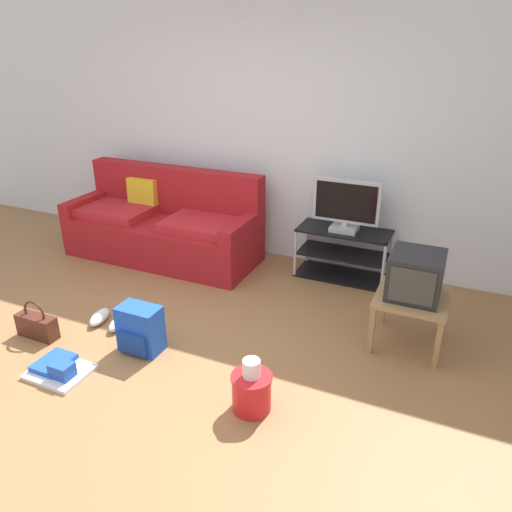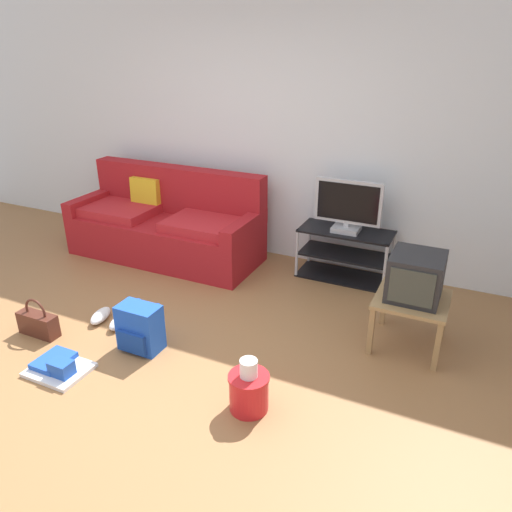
{
  "view_description": "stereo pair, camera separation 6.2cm",
  "coord_description": "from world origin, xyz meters",
  "px_view_note": "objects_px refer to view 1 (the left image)",
  "views": [
    {
      "loc": [
        2.01,
        -2.34,
        2.25
      ],
      "look_at": [
        0.53,
        0.94,
        0.64
      ],
      "focal_mm": 34.32,
      "sensor_mm": 36.0,
      "label": 1
    },
    {
      "loc": [
        2.07,
        -2.32,
        2.25
      ],
      "look_at": [
        0.53,
        0.94,
        0.64
      ],
      "focal_mm": 34.32,
      "sensor_mm": 36.0,
      "label": 2
    }
  ],
  "objects_px": {
    "backpack": "(140,329)",
    "floor_tray": "(59,369)",
    "couch": "(164,226)",
    "sneakers_pair": "(110,320)",
    "cleaning_bucket": "(252,389)",
    "tv_stand": "(343,254)",
    "flat_tv": "(346,206)",
    "handbag": "(37,325)",
    "crt_tv": "(416,275)",
    "side_table": "(411,303)"
  },
  "relations": [
    {
      "from": "crt_tv",
      "to": "backpack",
      "type": "distance_m",
      "value": 2.16
    },
    {
      "from": "sneakers_pair",
      "to": "cleaning_bucket",
      "type": "bearing_deg",
      "value": -16.08
    },
    {
      "from": "backpack",
      "to": "cleaning_bucket",
      "type": "distance_m",
      "value": 1.1
    },
    {
      "from": "flat_tv",
      "to": "side_table",
      "type": "relative_size",
      "value": 1.2
    },
    {
      "from": "crt_tv",
      "to": "sneakers_pair",
      "type": "bearing_deg",
      "value": -162.0
    },
    {
      "from": "cleaning_bucket",
      "to": "sneakers_pair",
      "type": "distance_m",
      "value": 1.61
    },
    {
      "from": "backpack",
      "to": "floor_tray",
      "type": "height_order",
      "value": "backpack"
    },
    {
      "from": "tv_stand",
      "to": "handbag",
      "type": "relative_size",
      "value": 2.58
    },
    {
      "from": "side_table",
      "to": "sneakers_pair",
      "type": "relative_size",
      "value": 1.45
    },
    {
      "from": "crt_tv",
      "to": "floor_tray",
      "type": "bearing_deg",
      "value": -147.09
    },
    {
      "from": "cleaning_bucket",
      "to": "crt_tv",
      "type": "bearing_deg",
      "value": 56.1
    },
    {
      "from": "sneakers_pair",
      "to": "flat_tv",
      "type": "bearing_deg",
      "value": 47.39
    },
    {
      "from": "floor_tray",
      "to": "tv_stand",
      "type": "bearing_deg",
      "value": 58.88
    },
    {
      "from": "side_table",
      "to": "couch",
      "type": "bearing_deg",
      "value": 165.92
    },
    {
      "from": "flat_tv",
      "to": "floor_tray",
      "type": "distance_m",
      "value": 2.9
    },
    {
      "from": "flat_tv",
      "to": "backpack",
      "type": "bearing_deg",
      "value": -119.96
    },
    {
      "from": "side_table",
      "to": "flat_tv",
      "type": "bearing_deg",
      "value": 130.01
    },
    {
      "from": "cleaning_bucket",
      "to": "side_table",
      "type": "bearing_deg",
      "value": 55.74
    },
    {
      "from": "side_table",
      "to": "handbag",
      "type": "bearing_deg",
      "value": -157.63
    },
    {
      "from": "tv_stand",
      "to": "side_table",
      "type": "xyz_separation_m",
      "value": [
        0.8,
        -0.97,
        0.11
      ]
    },
    {
      "from": "tv_stand",
      "to": "floor_tray",
      "type": "xyz_separation_m",
      "value": [
        -1.46,
        -2.42,
        -0.21
      ]
    },
    {
      "from": "flat_tv",
      "to": "cleaning_bucket",
      "type": "height_order",
      "value": "flat_tv"
    },
    {
      "from": "side_table",
      "to": "backpack",
      "type": "xyz_separation_m",
      "value": [
        -1.89,
        -0.94,
        -0.18
      ]
    },
    {
      "from": "backpack",
      "to": "floor_tray",
      "type": "distance_m",
      "value": 0.64
    },
    {
      "from": "couch",
      "to": "backpack",
      "type": "relative_size",
      "value": 5.62
    },
    {
      "from": "tv_stand",
      "to": "floor_tray",
      "type": "height_order",
      "value": "tv_stand"
    },
    {
      "from": "flat_tv",
      "to": "handbag",
      "type": "xyz_separation_m",
      "value": [
        -1.98,
        -2.09,
        -0.66
      ]
    },
    {
      "from": "couch",
      "to": "sneakers_pair",
      "type": "relative_size",
      "value": 5.65
    },
    {
      "from": "couch",
      "to": "handbag",
      "type": "bearing_deg",
      "value": -90.84
    },
    {
      "from": "handbag",
      "to": "crt_tv",
      "type": "bearing_deg",
      "value": 22.65
    },
    {
      "from": "couch",
      "to": "side_table",
      "type": "distance_m",
      "value": 2.83
    },
    {
      "from": "tv_stand",
      "to": "flat_tv",
      "type": "height_order",
      "value": "flat_tv"
    },
    {
      "from": "backpack",
      "to": "crt_tv",
      "type": "bearing_deg",
      "value": -0.57
    },
    {
      "from": "cleaning_bucket",
      "to": "backpack",
      "type": "bearing_deg",
      "value": 166.45
    },
    {
      "from": "tv_stand",
      "to": "backpack",
      "type": "relative_size",
      "value": 2.43
    },
    {
      "from": "flat_tv",
      "to": "floor_tray",
      "type": "xyz_separation_m",
      "value": [
        -1.46,
        -2.39,
        -0.72
      ]
    },
    {
      "from": "couch",
      "to": "tv_stand",
      "type": "height_order",
      "value": "couch"
    },
    {
      "from": "tv_stand",
      "to": "cleaning_bucket",
      "type": "distance_m",
      "value": 2.17
    },
    {
      "from": "handbag",
      "to": "flat_tv",
      "type": "bearing_deg",
      "value": 46.62
    },
    {
      "from": "crt_tv",
      "to": "couch",
      "type": "bearing_deg",
      "value": 166.24
    },
    {
      "from": "side_table",
      "to": "sneakers_pair",
      "type": "distance_m",
      "value": 2.5
    },
    {
      "from": "tv_stand",
      "to": "cleaning_bucket",
      "type": "height_order",
      "value": "tv_stand"
    },
    {
      "from": "couch",
      "to": "backpack",
      "type": "bearing_deg",
      "value": -62.14
    },
    {
      "from": "couch",
      "to": "backpack",
      "type": "xyz_separation_m",
      "value": [
        0.86,
        -1.63,
        -0.16
      ]
    },
    {
      "from": "backpack",
      "to": "sneakers_pair",
      "type": "bearing_deg",
      "value": 131.03
    },
    {
      "from": "backpack",
      "to": "flat_tv",
      "type": "bearing_deg",
      "value": 32.61
    },
    {
      "from": "backpack",
      "to": "handbag",
      "type": "distance_m",
      "value": 0.91
    },
    {
      "from": "flat_tv",
      "to": "cleaning_bucket",
      "type": "relative_size",
      "value": 1.7
    },
    {
      "from": "floor_tray",
      "to": "crt_tv",
      "type": "bearing_deg",
      "value": 32.91
    },
    {
      "from": "flat_tv",
      "to": "tv_stand",
      "type": "bearing_deg",
      "value": 90.0
    }
  ]
}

